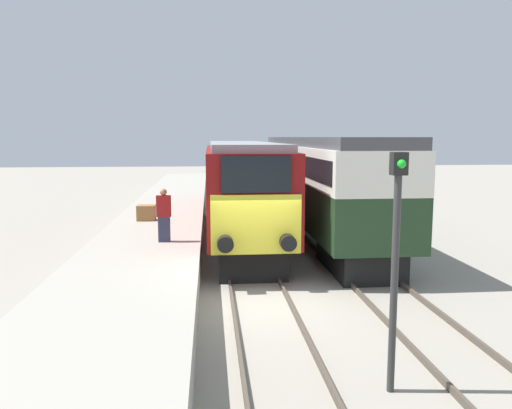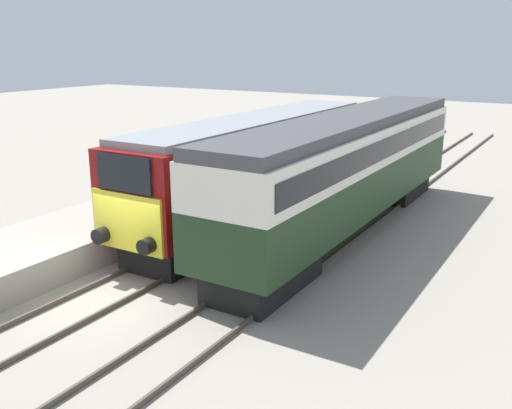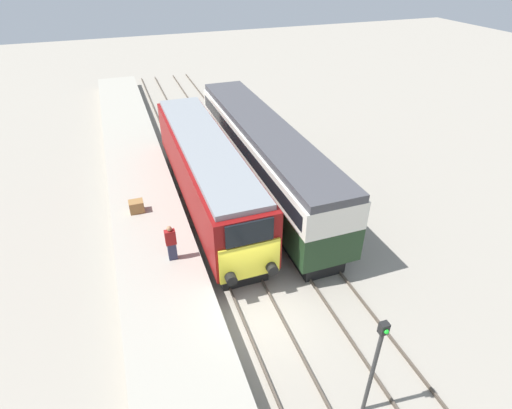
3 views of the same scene
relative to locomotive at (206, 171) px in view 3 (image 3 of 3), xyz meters
The scene contains 9 objects.
ground_plane 8.46m from the locomotive, 90.00° to the right, with size 120.00×120.00×0.00m, color gray.
platform_left 3.74m from the locomotive, behind, with size 3.50×50.00×0.93m.
rails_near_track 3.82m from the locomotive, 90.00° to the right, with size 1.51×60.00×0.14m.
rails_far_track 5.12m from the locomotive, 42.90° to the right, with size 1.50×60.00×0.14m.
locomotive is the anchor object (origin of this frame).
passenger_carriage 3.45m from the locomotive, ahead, with size 2.75×16.14×4.19m.
person_on_platform 5.48m from the locomotive, 119.44° to the right, with size 0.44×0.26×1.68m.
signal_post 12.90m from the locomotive, 82.43° to the right, with size 0.24×0.28×3.96m.
luggage_crate 3.93m from the locomotive, behind, with size 0.70×0.56×0.60m.
Camera 3 is at (-3.76, -10.01, 12.12)m, focal length 28.00 mm.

